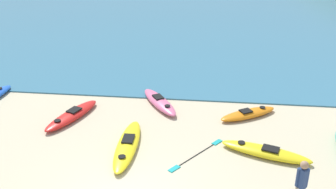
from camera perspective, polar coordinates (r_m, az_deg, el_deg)
kayak_on_sand_0 at (r=14.39m, az=-5.90°, el=-7.28°), size 0.81×3.59×0.33m
kayak_on_sand_2 at (r=16.81m, az=-13.76°, el=-2.92°), size 1.80×3.21×0.35m
kayak_on_sand_4 at (r=16.81m, az=11.54°, el=-2.75°), size 2.62×1.98×0.33m
kayak_on_sand_6 at (r=17.46m, az=-1.25°, el=-1.06°), size 2.18×2.95×0.38m
kayak_on_sand_8 at (r=14.31m, az=13.98°, el=-8.07°), size 3.25×1.71×0.35m
person_near_foreground at (r=11.67m, az=18.79°, el=-12.12°), size 0.34×0.30×1.69m
loose_paddle at (r=14.03m, az=4.20°, el=-8.71°), size 1.83×2.32×0.03m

